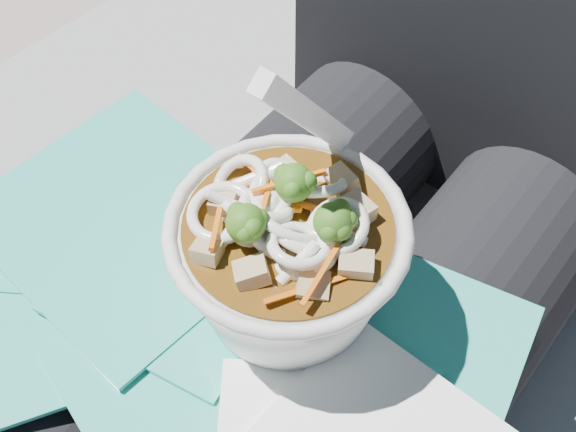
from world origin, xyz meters
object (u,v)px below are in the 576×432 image
Objects in this scene: person_body at (359,258)px; stone_ledge at (367,387)px; lap at (288,352)px; udon_bowl at (288,253)px; plastic_bag at (201,320)px.

stone_ledge is at bearing 90.00° from person_body.
person_body is at bearing 90.00° from lap.
person_body is at bearing -90.00° from stone_ledge.
lap is at bearing 124.70° from udon_bowl.
udon_bowl is (0.00, -0.16, 0.46)m from stone_ledge.
person_body reaches higher than plastic_bag.
plastic_bag is (-0.03, -0.20, 0.39)m from stone_ledge.
stone_ledge is at bearing 90.00° from lap.
lap is 1.18× the size of plastic_bag.
person_body is 2.52× the size of plastic_bag.
stone_ledge is 0.48m from udon_bowl.
person_body reaches higher than udon_bowl.
person_body reaches higher than stone_ledge.
udon_bowl is (0.04, 0.04, 0.06)m from plastic_bag.
stone_ledge is 0.34m from person_body.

